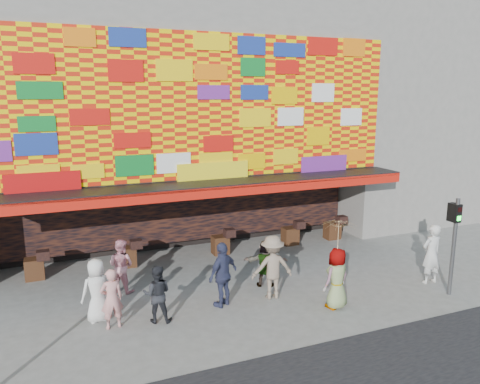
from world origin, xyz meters
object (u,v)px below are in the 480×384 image
(ped_d, at_px, (272,267))
(ped_h, at_px, (431,254))
(ped_a, at_px, (97,290))
(ped_i, at_px, (121,266))
(parasol, at_px, (339,235))
(ped_b, at_px, (112,299))
(signal_right, at_px, (455,236))
(ped_f, at_px, (266,263))
(ped_c, at_px, (157,294))
(ped_e, at_px, (223,274))
(ped_g, at_px, (337,278))

(ped_d, distance_m, ped_h, 5.29)
(ped_a, relative_size, ped_i, 1.04)
(ped_d, bearing_deg, parasol, 145.69)
(parasol, bearing_deg, ped_a, 164.64)
(ped_b, relative_size, ped_h, 0.83)
(signal_right, bearing_deg, parasol, 171.25)
(ped_f, bearing_deg, ped_i, 8.45)
(ped_c, distance_m, ped_e, 1.97)
(ped_h, distance_m, ped_i, 9.80)
(ped_d, distance_m, ped_e, 1.54)
(ped_a, bearing_deg, signal_right, 154.90)
(ped_c, height_order, parasol, parasol)
(signal_right, relative_size, ped_a, 1.72)
(ped_e, xyz_separation_m, ped_g, (2.94, -1.33, -0.07))
(ped_h, bearing_deg, parasol, 3.65)
(ped_d, height_order, ped_h, ped_h)
(ped_e, bearing_deg, ped_d, 149.45)
(ped_a, distance_m, parasol, 6.71)
(ped_a, distance_m, ped_b, 0.62)
(ped_c, height_order, ped_g, ped_g)
(ped_c, height_order, ped_h, ped_h)
(parasol, bearing_deg, ped_c, 167.24)
(ped_e, bearing_deg, signal_right, 135.06)
(ped_e, xyz_separation_m, ped_f, (1.74, 0.82, -0.19))
(ped_b, bearing_deg, ped_d, 174.78)
(ped_b, relative_size, ped_f, 1.07)
(ped_d, height_order, ped_g, ped_d)
(ped_a, height_order, ped_e, ped_e)
(ped_a, xyz_separation_m, ped_g, (6.36, -1.75, 0.01))
(signal_right, bearing_deg, ped_d, 159.94)
(ped_g, bearing_deg, ped_a, -30.51)
(signal_right, distance_m, ped_b, 9.97)
(ped_b, height_order, ped_h, ped_h)
(ped_g, bearing_deg, parasol, 180.00)
(ped_c, distance_m, parasol, 5.20)
(ped_e, bearing_deg, parasol, 126.62)
(ped_f, bearing_deg, ped_c, 41.18)
(parasol, bearing_deg, ped_e, 155.56)
(ped_b, distance_m, ped_d, 4.66)
(parasol, bearing_deg, ped_i, 147.79)
(signal_right, xyz_separation_m, ped_a, (-10.06, 2.31, -0.99))
(ped_f, distance_m, ped_i, 4.47)
(ped_e, xyz_separation_m, ped_i, (-2.55, 2.12, -0.12))
(ped_c, bearing_deg, ped_i, -56.10)
(ped_i, bearing_deg, signal_right, -160.86)
(ped_h, bearing_deg, ped_g, 3.65)
(ped_b, bearing_deg, ped_f, -175.20)
(ped_b, distance_m, ped_c, 1.17)
(ped_g, xyz_separation_m, ped_h, (3.81, 0.37, 0.09))
(ped_d, height_order, ped_i, ped_d)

